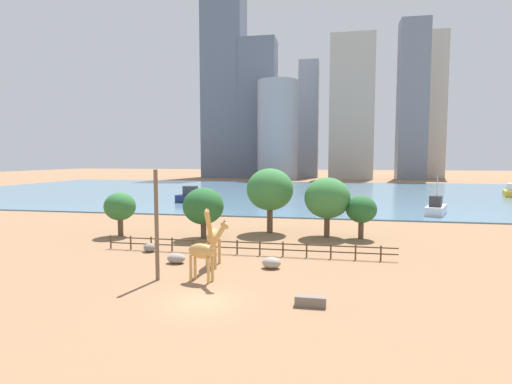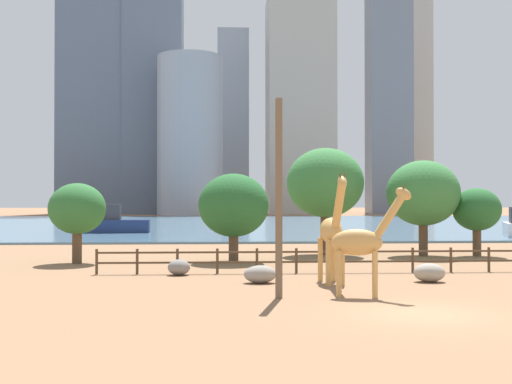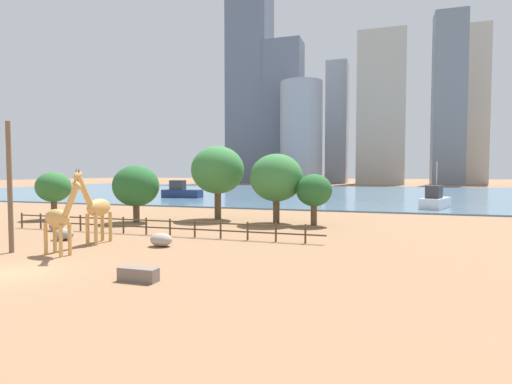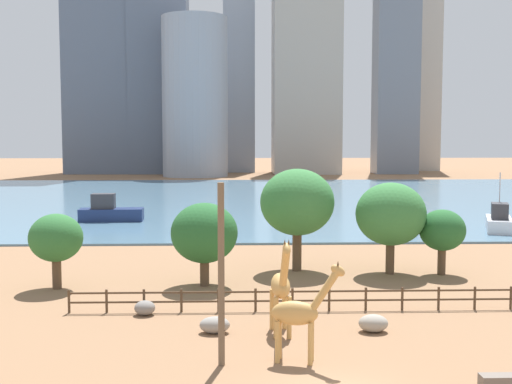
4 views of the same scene
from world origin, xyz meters
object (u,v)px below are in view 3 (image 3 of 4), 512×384
(boat_ferry, at_px, (435,200))
(boat_sailboat, at_px, (181,192))
(boulder_by_pole, at_px, (56,226))
(giraffe_companion, at_px, (97,208))
(feeding_trough, at_px, (138,274))
(boulder_near_fence, at_px, (161,240))
(tree_right_tall, at_px, (218,170))
(tree_left_small, at_px, (54,187))
(tree_right_small, at_px, (276,178))
(utility_pole, at_px, (10,187))
(tree_center_broad, at_px, (136,186))
(tree_left_large, at_px, (314,191))
(boulder_small, at_px, (64,234))
(giraffe_tall, at_px, (59,218))

(boat_ferry, relative_size, boat_sailboat, 0.97)
(boulder_by_pole, bearing_deg, giraffe_companion, -27.91)
(boat_sailboat, bearing_deg, feeding_trough, -66.07)
(boulder_near_fence, relative_size, tree_right_tall, 0.20)
(tree_right_tall, height_order, tree_left_small, tree_right_tall)
(feeding_trough, xyz_separation_m, tree_right_small, (0.72, 20.97, 3.95))
(utility_pole, distance_m, boat_ferry, 46.08)
(tree_left_small, bearing_deg, tree_center_broad, 2.77)
(tree_left_large, bearing_deg, giraffe_companion, -132.38)
(boulder_small, xyz_separation_m, tree_right_tall, (5.50, 14.70, 4.56))
(tree_center_broad, xyz_separation_m, boat_sailboat, (-12.20, 31.50, -2.20))
(giraffe_companion, xyz_separation_m, boat_sailboat, (-16.42, 42.09, -1.15))
(utility_pole, bearing_deg, boulder_by_pole, 118.93)
(feeding_trough, relative_size, tree_right_small, 0.28)
(giraffe_tall, distance_m, boat_sailboat, 48.90)
(giraffe_tall, distance_m, boulder_by_pole, 10.90)
(tree_left_large, xyz_separation_m, tree_right_small, (-3.58, 0.36, 1.13))
(feeding_trough, height_order, tree_right_small, tree_right_small)
(utility_pole, xyz_separation_m, tree_left_small, (-10.80, 14.19, -0.64))
(tree_left_small, bearing_deg, feeding_trough, -38.60)
(boulder_near_fence, distance_m, boulder_by_pole, 12.26)
(boulder_small, bearing_deg, tree_left_small, 136.95)
(boat_ferry, bearing_deg, tree_right_tall, 148.66)
(boulder_near_fence, bearing_deg, giraffe_companion, -175.23)
(giraffe_companion, bearing_deg, tree_right_small, 144.09)
(boat_sailboat, bearing_deg, tree_center_broad, -71.29)
(giraffe_companion, relative_size, boulder_small, 3.33)
(tree_left_large, height_order, boat_sailboat, tree_left_large)
(boulder_small, height_order, feeding_trough, boulder_small)
(utility_pole, distance_m, boulder_by_pole, 9.61)
(tree_center_broad, distance_m, tree_right_tall, 8.06)
(feeding_trough, bearing_deg, tree_center_broad, 124.61)
(tree_left_large, bearing_deg, feeding_trough, -101.77)
(tree_left_small, bearing_deg, giraffe_companion, -36.67)
(giraffe_companion, height_order, tree_left_large, giraffe_companion)
(utility_pole, height_order, boat_sailboat, utility_pole)
(boulder_by_pole, distance_m, tree_center_broad, 8.02)
(tree_center_broad, xyz_separation_m, boat_ferry, (28.73, 22.36, -2.27))
(giraffe_companion, height_order, boulder_by_pole, giraffe_companion)
(boulder_by_pole, xyz_separation_m, tree_left_small, (-6.46, 6.35, 2.85))
(boulder_small, bearing_deg, utility_pole, -84.53)
(giraffe_tall, relative_size, boat_ferry, 0.64)
(tree_right_tall, bearing_deg, tree_left_large, -9.44)
(giraffe_companion, bearing_deg, utility_pole, -38.44)
(boulder_near_fence, distance_m, tree_right_tall, 15.63)
(tree_center_broad, bearing_deg, tree_right_tall, 35.23)
(boat_ferry, bearing_deg, boat_sailboat, 97.43)
(tree_right_tall, distance_m, boat_sailboat, 32.98)
(utility_pole, relative_size, tree_left_small, 1.61)
(giraffe_companion, relative_size, boulder_near_fence, 3.42)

